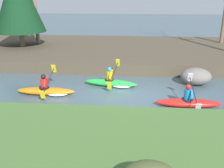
{
  "coord_description": "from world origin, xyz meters",
  "views": [
    {
      "loc": [
        0.19,
        -11.21,
        4.65
      ],
      "look_at": [
        -0.73,
        0.16,
        0.55
      ],
      "focal_mm": 42.0,
      "sensor_mm": 36.0,
      "label": 1
    }
  ],
  "objects_px": {
    "kayaker_lead": "(189,102)",
    "kayaker_middle": "(113,82)",
    "kayaker_trailing": "(48,91)",
    "boulder_midstream": "(196,76)"
  },
  "relations": [
    {
      "from": "kayaker_lead",
      "to": "kayaker_trailing",
      "type": "distance_m",
      "value": 6.39
    },
    {
      "from": "kayaker_middle",
      "to": "kayaker_trailing",
      "type": "xyz_separation_m",
      "value": [
        -2.94,
        -1.39,
        0.0
      ]
    },
    {
      "from": "kayaker_lead",
      "to": "kayaker_middle",
      "type": "height_order",
      "value": "same"
    },
    {
      "from": "kayaker_middle",
      "to": "boulder_midstream",
      "type": "distance_m",
      "value": 4.33
    },
    {
      "from": "kayaker_trailing",
      "to": "boulder_midstream",
      "type": "bearing_deg",
      "value": 15.08
    },
    {
      "from": "kayaker_trailing",
      "to": "boulder_midstream",
      "type": "height_order",
      "value": "kayaker_trailing"
    },
    {
      "from": "kayaker_trailing",
      "to": "boulder_midstream",
      "type": "relative_size",
      "value": 1.77
    },
    {
      "from": "kayaker_middle",
      "to": "kayaker_trailing",
      "type": "height_order",
      "value": "same"
    },
    {
      "from": "kayaker_lead",
      "to": "kayaker_middle",
      "type": "distance_m",
      "value": 4.07
    },
    {
      "from": "kayaker_middle",
      "to": "kayaker_lead",
      "type": "bearing_deg",
      "value": -24.66
    }
  ]
}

